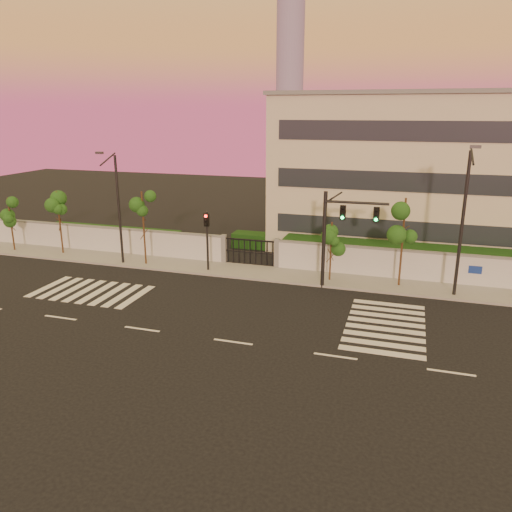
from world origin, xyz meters
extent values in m
plane|color=black|center=(0.00, 0.00, 0.00)|extent=(120.00, 120.00, 0.00)
cube|color=gray|center=(0.00, 10.50, 0.07)|extent=(60.00, 3.00, 0.15)
cube|color=#B9BCC1|center=(-17.50, 12.00, 1.00)|extent=(25.00, 0.30, 2.00)
cube|color=slate|center=(-17.50, 12.00, 2.06)|extent=(25.00, 0.36, 0.12)
cube|color=slate|center=(-5.00, 12.00, 1.10)|extent=(0.35, 0.35, 2.20)
cube|color=slate|center=(-1.00, 12.00, 1.10)|extent=(0.35, 0.35, 2.20)
cube|color=#183811|center=(9.00, 14.50, 0.90)|extent=(20.00, 2.00, 1.80)
cube|color=#183811|center=(-16.00, 14.50, 0.70)|extent=(12.00, 1.80, 1.40)
cube|color=#183811|center=(-3.00, 17.00, 0.60)|extent=(6.00, 1.50, 1.20)
cube|color=beige|center=(9.00, 22.00, 6.00)|extent=(24.00, 12.00, 12.00)
cube|color=#262D38|center=(9.00, 15.98, 2.50)|extent=(22.00, 0.08, 1.40)
cube|color=#262D38|center=(9.00, 15.98, 6.00)|extent=(22.00, 0.08, 1.40)
cube|color=#262D38|center=(9.00, 15.98, 9.50)|extent=(22.00, 0.08, 1.40)
cube|color=slate|center=(9.00, 22.00, 12.10)|extent=(24.40, 12.40, 0.30)
cylinder|color=slate|center=(-65.00, 280.00, 55.00)|extent=(16.00, 16.00, 110.00)
cube|color=silver|center=(-14.00, 4.00, 0.01)|extent=(0.50, 4.00, 0.02)
cube|color=silver|center=(-13.10, 4.00, 0.01)|extent=(0.50, 4.00, 0.02)
cube|color=silver|center=(-12.20, 4.00, 0.01)|extent=(0.50, 4.00, 0.02)
cube|color=silver|center=(-11.30, 4.00, 0.01)|extent=(0.50, 4.00, 0.02)
cube|color=silver|center=(-10.40, 4.00, 0.01)|extent=(0.50, 4.00, 0.02)
cube|color=silver|center=(-9.50, 4.00, 0.01)|extent=(0.50, 4.00, 0.02)
cube|color=silver|center=(-8.60, 4.00, 0.01)|extent=(0.50, 4.00, 0.02)
cube|color=silver|center=(-7.70, 4.00, 0.01)|extent=(0.50, 4.00, 0.02)
cube|color=silver|center=(7.00, 1.00, 0.01)|extent=(4.00, 0.50, 0.02)
cube|color=silver|center=(7.00, 1.90, 0.01)|extent=(4.00, 0.50, 0.02)
cube|color=silver|center=(7.00, 2.80, 0.01)|extent=(4.00, 0.50, 0.02)
cube|color=silver|center=(7.00, 3.70, 0.01)|extent=(4.00, 0.50, 0.02)
cube|color=silver|center=(7.00, 4.60, 0.01)|extent=(4.00, 0.50, 0.02)
cube|color=silver|center=(7.00, 5.50, 0.01)|extent=(4.00, 0.50, 0.02)
cube|color=silver|center=(7.00, 6.40, 0.01)|extent=(4.00, 0.50, 0.02)
cube|color=silver|center=(7.00, 7.30, 0.01)|extent=(4.00, 0.50, 0.02)
cube|color=silver|center=(-10.00, 0.00, 0.01)|extent=(2.00, 0.15, 0.01)
cube|color=silver|center=(-5.00, 0.00, 0.01)|extent=(2.00, 0.15, 0.01)
cube|color=silver|center=(0.00, 0.00, 0.01)|extent=(2.00, 0.15, 0.01)
cube|color=silver|center=(5.00, 0.00, 0.01)|extent=(2.00, 0.15, 0.01)
cube|color=silver|center=(10.00, 0.00, 0.01)|extent=(2.00, 0.15, 0.01)
cylinder|color=#382314|center=(-22.22, 10.13, 2.17)|extent=(0.12, 0.12, 4.34)
sphere|color=#154B16|center=(-22.22, 10.13, 3.47)|extent=(1.14, 1.14, 1.14)
sphere|color=#154B16|center=(-21.85, 10.34, 2.82)|extent=(0.87, 0.87, 0.87)
sphere|color=#154B16|center=(-22.53, 9.98, 3.04)|extent=(0.83, 0.83, 0.83)
cylinder|color=#382314|center=(-17.94, 10.55, 2.48)|extent=(0.13, 0.13, 4.97)
sphere|color=#154B16|center=(-17.94, 10.55, 3.97)|extent=(1.18, 1.18, 1.18)
sphere|color=#154B16|center=(-17.57, 10.77, 3.23)|extent=(0.90, 0.90, 0.90)
sphere|color=#154B16|center=(-18.27, 10.39, 3.48)|extent=(0.86, 0.86, 0.86)
cylinder|color=#382314|center=(-10.29, 9.90, 2.71)|extent=(0.13, 0.13, 5.42)
sphere|color=#154B16|center=(-10.29, 9.90, 4.34)|extent=(1.15, 1.15, 1.15)
sphere|color=#154B16|center=(-9.93, 10.11, 3.52)|extent=(0.88, 0.88, 0.88)
sphere|color=#154B16|center=(-10.61, 9.75, 3.80)|extent=(0.84, 0.84, 0.84)
cylinder|color=#382314|center=(3.06, 10.28, 2.01)|extent=(0.11, 0.11, 4.03)
sphere|color=#154B16|center=(3.06, 10.28, 3.22)|extent=(1.02, 1.02, 1.02)
sphere|color=#154B16|center=(3.39, 10.47, 2.62)|extent=(0.78, 0.78, 0.78)
sphere|color=#154B16|center=(2.78, 10.14, 2.82)|extent=(0.74, 0.74, 0.74)
cylinder|color=#382314|center=(7.45, 10.55, 2.88)|extent=(0.13, 0.13, 5.76)
sphere|color=#154B16|center=(7.45, 10.55, 4.60)|extent=(1.20, 1.20, 1.20)
sphere|color=#154B16|center=(7.83, 10.77, 3.74)|extent=(0.91, 0.91, 0.91)
sphere|color=#154B16|center=(7.13, 10.39, 4.03)|extent=(0.87, 0.87, 0.87)
cylinder|color=black|center=(2.78, 9.11, 3.08)|extent=(0.24, 0.24, 6.16)
cylinder|color=black|center=(4.66, 9.11, 5.56)|extent=(3.78, 0.26, 0.16)
cube|color=black|center=(3.87, 9.06, 4.92)|extent=(0.35, 0.18, 0.89)
sphere|color=#0CF259|center=(3.87, 8.95, 4.64)|extent=(0.20, 0.20, 0.20)
cube|color=black|center=(5.86, 9.06, 4.92)|extent=(0.35, 0.18, 0.89)
sphere|color=#0CF259|center=(5.86, 8.95, 4.64)|extent=(0.20, 0.20, 0.20)
cylinder|color=black|center=(-5.41, 9.89, 2.15)|extent=(0.15, 0.15, 4.29)
cube|color=black|center=(-5.41, 9.84, 3.72)|extent=(0.33, 0.17, 0.86)
sphere|color=red|center=(-5.41, 9.73, 3.99)|extent=(0.19, 0.19, 0.19)
cylinder|color=black|center=(-12.05, 9.67, 3.95)|extent=(0.18, 0.18, 7.89)
cylinder|color=black|center=(-12.05, 8.78, 7.70)|extent=(0.10, 1.89, 0.77)
cube|color=#3F3F44|center=(-12.05, 7.90, 8.19)|extent=(0.49, 0.25, 0.15)
cylinder|color=black|center=(10.71, 9.78, 4.36)|extent=(0.20, 0.20, 8.72)
cylinder|color=black|center=(10.71, 8.79, 8.51)|extent=(0.11, 2.09, 0.85)
cube|color=#3F3F44|center=(10.71, 7.81, 9.05)|extent=(0.55, 0.27, 0.16)
camera|label=1|loc=(7.64, -20.85, 10.88)|focal=35.00mm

